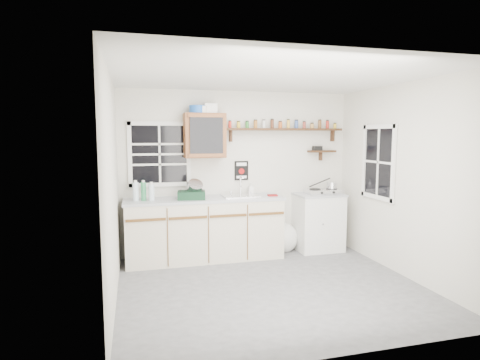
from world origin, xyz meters
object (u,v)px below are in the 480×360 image
object	(u,v)px
spice_shelf	(284,128)
dish_rack	(192,192)
main_cabinet	(205,229)
right_cabinet	(318,222)
upper_cabinet	(205,136)
hotplate	(323,191)

from	to	relation	value
spice_shelf	dish_rack	xyz separation A→B (m)	(-1.49, -0.28, -0.92)
main_cabinet	right_cabinet	bearing A→B (deg)	0.79
upper_cabinet	dish_rack	distance (m)	0.87
spice_shelf	dish_rack	world-z (taller)	spice_shelf
right_cabinet	upper_cabinet	world-z (taller)	upper_cabinet
dish_rack	hotplate	xyz separation A→B (m)	(2.09, 0.07, -0.07)
upper_cabinet	spice_shelf	distance (m)	1.28
spice_shelf	hotplate	bearing A→B (deg)	-19.13
right_cabinet	hotplate	xyz separation A→B (m)	(0.07, -0.02, 0.49)
right_cabinet	upper_cabinet	distance (m)	2.26
spice_shelf	hotplate	size ratio (longest dim) A/B	3.33
hotplate	right_cabinet	bearing A→B (deg)	163.22
upper_cabinet	hotplate	size ratio (longest dim) A/B	1.13
spice_shelf	right_cabinet	bearing A→B (deg)	-19.51
spice_shelf	dish_rack	bearing A→B (deg)	-169.52
hotplate	dish_rack	bearing A→B (deg)	-178.73
main_cabinet	hotplate	distance (m)	1.97
dish_rack	main_cabinet	bearing A→B (deg)	27.27
right_cabinet	dish_rack	xyz separation A→B (m)	(-2.02, -0.09, 0.56)
dish_rack	right_cabinet	bearing A→B (deg)	10.99
dish_rack	hotplate	world-z (taller)	dish_rack
upper_cabinet	dish_rack	bearing A→B (deg)	-136.82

